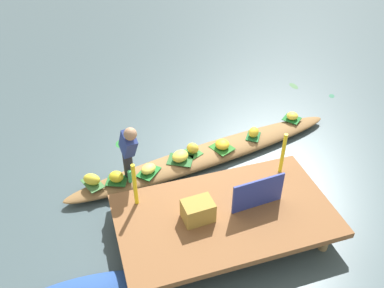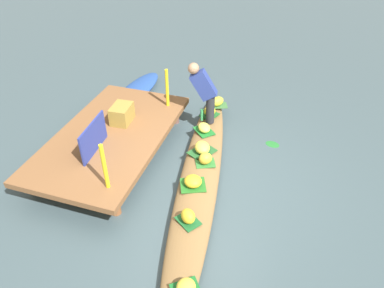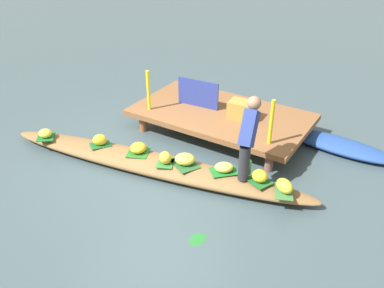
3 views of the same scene
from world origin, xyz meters
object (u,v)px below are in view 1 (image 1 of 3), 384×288
(banana_bunch_2, at_px, (254,132))
(vendor_person, at_px, (128,148))
(produce_crate, at_px, (198,211))
(banana_bunch_1, at_px, (180,156))
(banana_bunch_6, at_px, (116,177))
(banana_bunch_3, at_px, (92,179))
(banana_bunch_7, at_px, (292,116))
(water_bottle, at_px, (130,177))
(vendor_boat, at_px, (208,155))
(market_banner, at_px, (258,193))
(banana_bunch_4, at_px, (148,169))
(banana_bunch_0, at_px, (222,144))
(banana_bunch_5, at_px, (193,148))

(banana_bunch_2, distance_m, vendor_person, 2.56)
(vendor_person, height_order, produce_crate, vendor_person)
(banana_bunch_1, height_order, banana_bunch_6, same)
(banana_bunch_3, xyz_separation_m, produce_crate, (-1.38, 1.42, 0.25))
(banana_bunch_7, height_order, vendor_person, vendor_person)
(banana_bunch_7, xyz_separation_m, water_bottle, (3.47, 0.85, 0.04))
(banana_bunch_6, xyz_separation_m, water_bottle, (-0.21, 0.09, 0.02))
(vendor_boat, distance_m, produce_crate, 1.91)
(market_banner, bearing_deg, banana_bunch_4, -51.44)
(market_banner, height_order, produce_crate, market_banner)
(banana_bunch_6, bearing_deg, banana_bunch_0, -171.47)
(banana_bunch_3, relative_size, banana_bunch_5, 1.29)
(banana_bunch_7, bearing_deg, banana_bunch_0, 15.24)
(banana_bunch_0, xyz_separation_m, vendor_person, (1.75, 0.35, 0.59))
(vendor_person, bearing_deg, vendor_boat, -165.79)
(banana_bunch_3, bearing_deg, vendor_person, 170.94)
(banana_bunch_1, height_order, banana_bunch_7, banana_bunch_1)
(banana_bunch_3, relative_size, banana_bunch_6, 1.20)
(banana_bunch_2, relative_size, banana_bunch_3, 0.81)
(banana_bunch_2, bearing_deg, banana_bunch_0, 12.48)
(banana_bunch_1, height_order, produce_crate, produce_crate)
(banana_bunch_2, bearing_deg, banana_bunch_4, 10.67)
(banana_bunch_2, relative_size, banana_bunch_7, 1.02)
(banana_bunch_5, relative_size, banana_bunch_7, 0.97)
(vendor_boat, height_order, vendor_person, vendor_person)
(banana_bunch_6, distance_m, produce_crate, 1.70)
(vendor_boat, distance_m, banana_bunch_2, 1.00)
(banana_bunch_4, relative_size, water_bottle, 1.22)
(market_banner, bearing_deg, banana_bunch_7, -134.08)
(banana_bunch_3, bearing_deg, water_bottle, 166.98)
(water_bottle, bearing_deg, banana_bunch_2, -167.61)
(vendor_person, bearing_deg, banana_bunch_6, -12.28)
(banana_bunch_2, relative_size, produce_crate, 0.53)
(banana_bunch_1, bearing_deg, banana_bunch_3, 5.38)
(banana_bunch_4, distance_m, banana_bunch_5, 0.93)
(vendor_person, xyz_separation_m, market_banner, (-1.65, 1.34, -0.23))
(banana_bunch_4, relative_size, banana_bunch_6, 1.17)
(banana_bunch_0, xyz_separation_m, banana_bunch_2, (-0.70, -0.15, 0.01))
(vendor_boat, bearing_deg, banana_bunch_3, -2.24)
(banana_bunch_1, xyz_separation_m, banana_bunch_6, (1.16, 0.20, 0.00))
(banana_bunch_5, xyz_separation_m, water_bottle, (1.23, 0.42, 0.01))
(vendor_boat, height_order, banana_bunch_6, banana_bunch_6)
(vendor_boat, xyz_separation_m, banana_bunch_6, (1.73, 0.32, 0.21))
(vendor_boat, xyz_separation_m, vendor_person, (1.48, 0.37, 0.79))
(banana_bunch_0, relative_size, produce_crate, 0.62)
(banana_bunch_1, distance_m, banana_bunch_5, 0.31)
(banana_bunch_5, height_order, vendor_person, vendor_person)
(banana_bunch_4, distance_m, market_banner, 2.00)
(vendor_person, height_order, market_banner, vendor_person)
(market_banner, bearing_deg, vendor_boat, -88.77)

